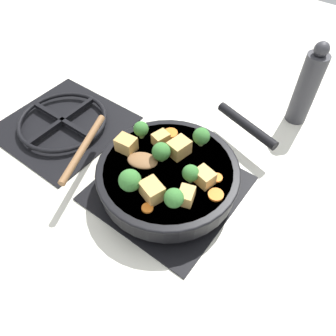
{
  "coord_description": "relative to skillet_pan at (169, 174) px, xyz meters",
  "views": [
    {
      "loc": [
        -0.36,
        -0.27,
        0.62
      ],
      "look_at": [
        0.0,
        0.0,
        0.08
      ],
      "focal_mm": 35.0,
      "sensor_mm": 36.0,
      "label": 1
    }
  ],
  "objects": [
    {
      "name": "tofu_cube_center_large",
      "position": [
        -0.05,
        -0.08,
        0.04
      ],
      "size": [
        0.04,
        0.04,
        0.03
      ],
      "primitive_type": "cube",
      "rotation": [
        0.0,
        0.0,
        0.31
      ],
      "color": "tan",
      "rests_on": "skillet_pan"
    },
    {
      "name": "rear_burner_grate",
      "position": [
        -0.0,
        0.36,
        -0.04
      ],
      "size": [
        0.31,
        0.31,
        0.03
      ],
      "color": "black",
      "rests_on": "ground_plane"
    },
    {
      "name": "tofu_cube_back_piece",
      "position": [
        0.01,
        -0.08,
        0.04
      ],
      "size": [
        0.04,
        0.05,
        0.03
      ],
      "primitive_type": "cube",
      "rotation": [
        0.0,
        0.0,
        1.35
      ],
      "color": "tan",
      "rests_on": "skillet_pan"
    },
    {
      "name": "tofu_cube_east_chunk",
      "position": [
        0.05,
        0.01,
        0.04
      ],
      "size": [
        0.05,
        0.04,
        0.04
      ],
      "primitive_type": "cube",
      "rotation": [
        0.0,
        0.0,
        6.09
      ],
      "color": "tan",
      "rests_on": "skillet_pan"
    },
    {
      "name": "broccoli_floret_north_edge",
      "position": [
        -0.0,
        -0.06,
        0.05
      ],
      "size": [
        0.04,
        0.04,
        0.04
      ],
      "color": "#709956",
      "rests_on": "skillet_pan"
    },
    {
      "name": "wooden_spoon",
      "position": [
        -0.05,
        0.13,
        0.03
      ],
      "size": [
        0.2,
        0.22,
        0.02
      ],
      "color": "brown",
      "rests_on": "skillet_pan"
    },
    {
      "name": "broccoli_floret_south_cluster",
      "position": [
        -0.07,
        -0.07,
        0.05
      ],
      "size": [
        0.04,
        0.04,
        0.05
      ],
      "color": "#709956",
      "rests_on": "skillet_pan"
    },
    {
      "name": "skillet_pan",
      "position": [
        0.0,
        0.0,
        0.0
      ],
      "size": [
        0.43,
        0.32,
        0.05
      ],
      "color": "black",
      "rests_on": "front_burner_grate"
    },
    {
      "name": "broccoli_floret_west_rim",
      "position": [
        0.01,
        0.03,
        0.05
      ],
      "size": [
        0.04,
        0.04,
        0.05
      ],
      "color": "#709956",
      "rests_on": "skillet_pan"
    },
    {
      "name": "front_burner_grate",
      "position": [
        -0.0,
        0.0,
        -0.04
      ],
      "size": [
        0.31,
        0.31,
        0.03
      ],
      "color": "black",
      "rests_on": "ground_plane"
    },
    {
      "name": "carrot_slice_orange_thin",
      "position": [
        0.04,
        -0.1,
        0.02
      ],
      "size": [
        0.02,
        0.02,
        0.01
      ],
      "primitive_type": "cylinder",
      "color": "orange",
      "rests_on": "skillet_pan"
    },
    {
      "name": "broccoli_floret_near_spoon",
      "position": [
        0.1,
        -0.02,
        0.05
      ],
      "size": [
        0.04,
        0.04,
        0.05
      ],
      "color": "#709956",
      "rests_on": "skillet_pan"
    },
    {
      "name": "tofu_cube_near_handle",
      "position": [
        0.05,
        0.06,
        0.04
      ],
      "size": [
        0.04,
        0.04,
        0.03
      ],
      "primitive_type": "cube",
      "rotation": [
        0.0,
        0.0,
        6.02
      ],
      "color": "tan",
      "rests_on": "skillet_pan"
    },
    {
      "name": "tofu_cube_front_piece",
      "position": [
        -0.08,
        -0.02,
        0.04
      ],
      "size": [
        0.05,
        0.05,
        0.04
      ],
      "primitive_type": "cube",
      "rotation": [
        0.0,
        0.0,
        1.25
      ],
      "color": "tan",
      "rests_on": "skillet_pan"
    },
    {
      "name": "carrot_slice_edge_slice",
      "position": [
        0.09,
        0.06,
        0.02
      ],
      "size": [
        0.03,
        0.03,
        0.01
      ],
      "primitive_type": "cylinder",
      "color": "orange",
      "rests_on": "skillet_pan"
    },
    {
      "name": "carrot_slice_under_broccoli",
      "position": [
        -0.11,
        -0.03,
        0.02
      ],
      "size": [
        0.02,
        0.02,
        0.01
      ],
      "primitive_type": "cylinder",
      "color": "orange",
      "rests_on": "skillet_pan"
    },
    {
      "name": "carrot_slice_near_center",
      "position": [
        -0.0,
        -0.12,
        0.02
      ],
      "size": [
        0.03,
        0.03,
        0.01
      ],
      "primitive_type": "cylinder",
      "color": "orange",
      "rests_on": "skillet_pan"
    },
    {
      "name": "broccoli_floret_east_rim",
      "position": [
        0.04,
        0.11,
        0.05
      ],
      "size": [
        0.04,
        0.04,
        0.04
      ],
      "color": "#709956",
      "rests_on": "skillet_pan"
    },
    {
      "name": "tofu_cube_west_chunk",
      "position": [
        -0.02,
        0.11,
        0.04
      ],
      "size": [
        0.04,
        0.05,
        0.03
      ],
      "primitive_type": "cube",
      "rotation": [
        0.0,
        0.0,
        4.81
      ],
      "color": "tan",
      "rests_on": "skillet_pan"
    },
    {
      "name": "ground_plane",
      "position": [
        -0.0,
        0.0,
        -0.05
      ],
      "size": [
        2.4,
        2.4,
        0.0
      ],
      "primitive_type": "plane",
      "color": "silver"
    },
    {
      "name": "pepper_mill",
      "position": [
        0.41,
        -0.14,
        0.05
      ],
      "size": [
        0.06,
        0.06,
        0.23
      ],
      "color": "#333338",
      "rests_on": "ground_plane"
    },
    {
      "name": "broccoli_floret_center_top",
      "position": [
        -0.09,
        0.03,
        0.05
      ],
      "size": [
        0.05,
        0.05,
        0.05
      ],
      "color": "#709956",
      "rests_on": "skillet_pan"
    }
  ]
}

